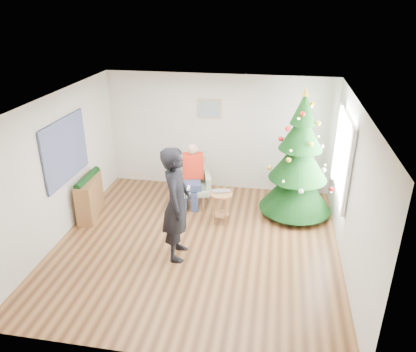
% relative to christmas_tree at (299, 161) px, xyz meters
% --- Properties ---
extents(floor, '(5.00, 5.00, 0.00)m').
position_rel_christmas_tree_xyz_m(floor, '(-1.74, -1.47, -1.17)').
color(floor, brown).
rests_on(floor, ground).
extents(ceiling, '(5.00, 5.00, 0.00)m').
position_rel_christmas_tree_xyz_m(ceiling, '(-1.74, -1.47, 1.43)').
color(ceiling, white).
rests_on(ceiling, wall_back).
extents(wall_back, '(5.00, 0.00, 5.00)m').
position_rel_christmas_tree_xyz_m(wall_back, '(-1.74, 1.03, 0.13)').
color(wall_back, silver).
rests_on(wall_back, floor).
extents(wall_front, '(5.00, 0.00, 5.00)m').
position_rel_christmas_tree_xyz_m(wall_front, '(-1.74, -3.97, 0.13)').
color(wall_front, silver).
rests_on(wall_front, floor).
extents(wall_left, '(0.00, 5.00, 5.00)m').
position_rel_christmas_tree_xyz_m(wall_left, '(-4.24, -1.47, 0.13)').
color(wall_left, silver).
rests_on(wall_left, floor).
extents(wall_right, '(0.00, 5.00, 5.00)m').
position_rel_christmas_tree_xyz_m(wall_right, '(0.76, -1.47, 0.13)').
color(wall_right, silver).
rests_on(wall_right, floor).
extents(window_panel, '(0.04, 1.30, 1.40)m').
position_rel_christmas_tree_xyz_m(window_panel, '(0.73, -0.47, 0.33)').
color(window_panel, white).
rests_on(window_panel, wall_right).
extents(curtains, '(0.05, 1.75, 1.50)m').
position_rel_christmas_tree_xyz_m(curtains, '(0.70, -0.47, 0.33)').
color(curtains, white).
rests_on(curtains, wall_right).
extents(christmas_tree, '(1.44, 1.44, 2.60)m').
position_rel_christmas_tree_xyz_m(christmas_tree, '(0.00, 0.00, 0.00)').
color(christmas_tree, '#3F2816').
rests_on(christmas_tree, floor).
extents(stool, '(0.43, 0.43, 0.65)m').
position_rel_christmas_tree_xyz_m(stool, '(-1.43, -0.62, -0.84)').
color(stool, brown).
rests_on(stool, floor).
extents(laptop, '(0.40, 0.31, 0.03)m').
position_rel_christmas_tree_xyz_m(laptop, '(-1.43, -0.62, -0.50)').
color(laptop, silver).
rests_on(laptop, stool).
extents(armchair, '(0.89, 0.85, 1.00)m').
position_rel_christmas_tree_xyz_m(armchair, '(-2.16, 0.10, -0.80)').
color(armchair, '#8CA182').
rests_on(armchair, floor).
extents(seated_person, '(0.50, 0.66, 1.32)m').
position_rel_christmas_tree_xyz_m(seated_person, '(-2.14, 0.05, -0.49)').
color(seated_person, navy).
rests_on(seated_person, armchair).
extents(standing_man, '(0.53, 0.76, 1.98)m').
position_rel_christmas_tree_xyz_m(standing_man, '(-1.99, -1.82, -0.18)').
color(standing_man, black).
rests_on(standing_man, floor).
extents(game_controller, '(0.05, 0.13, 0.04)m').
position_rel_christmas_tree_xyz_m(game_controller, '(-1.78, -1.85, 0.15)').
color(game_controller, white).
rests_on(game_controller, standing_man).
extents(console, '(0.48, 1.04, 0.80)m').
position_rel_christmas_tree_xyz_m(console, '(-4.07, -0.77, -0.77)').
color(console, brown).
rests_on(console, floor).
extents(garland, '(0.14, 0.90, 0.14)m').
position_rel_christmas_tree_xyz_m(garland, '(-4.07, -0.77, -0.35)').
color(garland, black).
rests_on(garland, console).
extents(tapestry, '(0.03, 1.50, 1.15)m').
position_rel_christmas_tree_xyz_m(tapestry, '(-4.20, -1.17, 0.38)').
color(tapestry, black).
rests_on(tapestry, wall_left).
extents(framed_picture, '(0.52, 0.05, 0.42)m').
position_rel_christmas_tree_xyz_m(framed_picture, '(-1.94, 0.99, 0.68)').
color(framed_picture, tan).
rests_on(framed_picture, wall_back).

